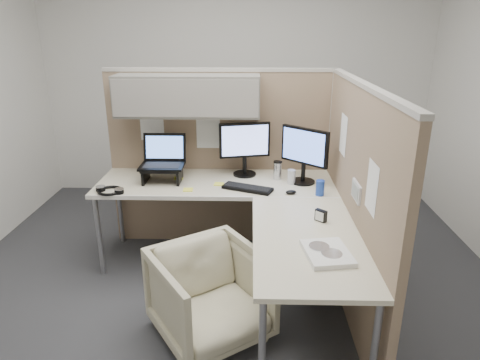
{
  "coord_description": "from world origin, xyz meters",
  "views": [
    {
      "loc": [
        0.18,
        -2.84,
        1.97
      ],
      "look_at": [
        0.1,
        0.25,
        0.85
      ],
      "focal_mm": 32.0,
      "sensor_mm": 36.0,
      "label": 1
    }
  ],
  "objects_px": {
    "office_chair": "(210,291)",
    "keyboard": "(247,188)",
    "desk": "(243,206)",
    "monitor_left": "(245,145)"
  },
  "relations": [
    {
      "from": "monitor_left",
      "to": "keyboard",
      "type": "bearing_deg",
      "value": -98.16
    },
    {
      "from": "monitor_left",
      "to": "keyboard",
      "type": "height_order",
      "value": "monitor_left"
    },
    {
      "from": "desk",
      "to": "monitor_left",
      "type": "distance_m",
      "value": 0.67
    },
    {
      "from": "office_chair",
      "to": "keyboard",
      "type": "distance_m",
      "value": 0.95
    },
    {
      "from": "desk",
      "to": "monitor_left",
      "type": "height_order",
      "value": "monitor_left"
    },
    {
      "from": "office_chair",
      "to": "keyboard",
      "type": "xyz_separation_m",
      "value": [
        0.23,
        0.83,
        0.4
      ]
    },
    {
      "from": "desk",
      "to": "keyboard",
      "type": "relative_size",
      "value": 4.97
    },
    {
      "from": "office_chair",
      "to": "keyboard",
      "type": "relative_size",
      "value": 1.69
    },
    {
      "from": "monitor_left",
      "to": "keyboard",
      "type": "relative_size",
      "value": 1.16
    },
    {
      "from": "desk",
      "to": "office_chair",
      "type": "bearing_deg",
      "value": -108.21
    }
  ]
}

